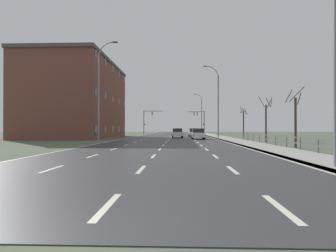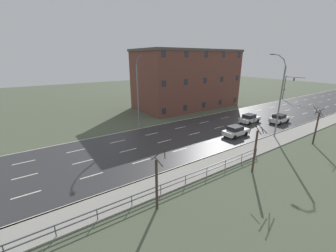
{
  "view_description": "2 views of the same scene",
  "coord_description": "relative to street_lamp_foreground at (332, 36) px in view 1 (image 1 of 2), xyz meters",
  "views": [
    {
      "loc": [
        1.48,
        -4.02,
        1.62
      ],
      "look_at": [
        -0.65,
        50.96,
        2.01
      ],
      "focal_mm": 31.78,
      "sensor_mm": 36.0,
      "label": 1
    },
    {
      "loc": [
        22.73,
        14.1,
        10.98
      ],
      "look_at": [
        0.0,
        29.58,
        2.11
      ],
      "focal_mm": 22.7,
      "sensor_mm": 36.0,
      "label": 2
    }
  ],
  "objects": [
    {
      "name": "brick_building",
      "position": [
        -23.18,
        37.66,
        1.14
      ],
      "size": [
        12.18,
        23.15,
        12.72
      ],
      "color": "brown",
      "rests_on": "ground"
    },
    {
      "name": "ground_plane",
      "position": [
        -7.44,
        40.2,
        -5.29
      ],
      "size": [
        160.0,
        160.0,
        0.12
      ],
      "color": "#4C5642"
    },
    {
      "name": "car_near_left",
      "position": [
        -3.35,
        42.72,
        -4.42
      ],
      "size": [
        1.92,
        4.14,
        1.57
      ],
      "rotation": [
        0.0,
        0.0,
        0.03
      ],
      "color": "silver",
      "rests_on": "ground"
    },
    {
      "name": "traffic_signal_right",
      "position": [
        -0.5,
        65.64,
        -1.08
      ],
      "size": [
        4.12,
        0.36,
        6.13
      ],
      "color": "#38383A",
      "rests_on": "ground"
    },
    {
      "name": "road_asphalt_strip",
      "position": [
        -7.44,
        52.19,
        -5.22
      ],
      "size": [
        14.0,
        120.0,
        0.03
      ],
      "color": "#303033",
      "rests_on": "ground"
    },
    {
      "name": "bare_tree_far",
      "position": [
        4.47,
        37.05,
        -2.77
      ],
      "size": [
        1.21,
        1.27,
        5.11
      ],
      "color": "#423328",
      "rests_on": "ground"
    },
    {
      "name": "street_lamp_midground",
      "position": [
        0.02,
        35.27,
        0.42
      ],
      "size": [
        2.45,
        0.24,
        11.52
      ],
      "color": "slate",
      "rests_on": "ground"
    },
    {
      "name": "car_distant",
      "position": [
        -3.31,
        30.94,
        -4.42
      ],
      "size": [
        1.84,
        4.1,
        1.57
      ],
      "rotation": [
        0.0,
        0.0,
        0.0
      ],
      "color": "silver",
      "rests_on": "ground"
    },
    {
      "name": "bare_tree_near",
      "position": [
        3.67,
        13.24,
        -2.89
      ],
      "size": [
        1.68,
        1.22,
        5.13
      ],
      "color": "#423328",
      "rests_on": "ground"
    },
    {
      "name": "sidewalk_right",
      "position": [
        0.98,
        52.2,
        -5.17
      ],
      "size": [
        3.0,
        120.0,
        0.12
      ],
      "color": "gray",
      "rests_on": "ground"
    },
    {
      "name": "traffic_signal_left",
      "position": [
        -14.48,
        65.97,
        -1.09
      ],
      "size": [
        4.99,
        0.36,
        6.33
      ],
      "color": "#38383A",
      "rests_on": "ground"
    },
    {
      "name": "street_lamp_distant",
      "position": [
        0.03,
        70.53,
        0.24
      ],
      "size": [
        2.28,
        0.24,
        11.12
      ],
      "color": "slate",
      "rests_on": "ground"
    },
    {
      "name": "bare_tree_mid",
      "position": [
        4.38,
        24.03,
        -2.7
      ],
      "size": [
        1.48,
        1.31,
        5.37
      ],
      "color": "#423328",
      "rests_on": "ground"
    },
    {
      "name": "street_lamp_left_bank",
      "position": [
        -14.92,
        21.16,
        0.37
      ],
      "size": [
        2.24,
        0.24,
        11.37
      ],
      "color": "slate",
      "rests_on": "ground"
    },
    {
      "name": "car_mid_centre",
      "position": [
        -6.33,
        38.4,
        -4.42
      ],
      "size": [
        1.94,
        4.16,
        1.57
      ],
      "rotation": [
        0.0,
        0.0,
        0.03
      ],
      "color": "silver",
      "rests_on": "ground"
    },
    {
      "name": "street_lamp_foreground",
      "position": [
        0.0,
        0.0,
        0.0
      ],
      "size": [
        2.49,
        0.24,
        10.68
      ],
      "color": "slate",
      "rests_on": "ground"
    },
    {
      "name": "guardrail",
      "position": [
        2.41,
        11.71,
        -4.52
      ],
      "size": [
        0.07,
        31.67,
        1.0
      ],
      "color": "#515459",
      "rests_on": "ground"
    }
  ]
}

